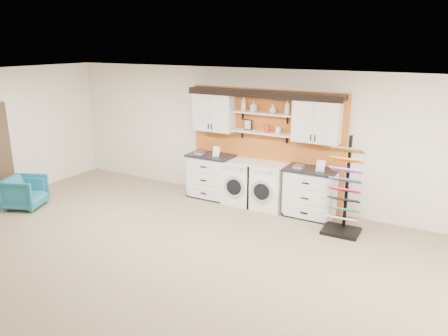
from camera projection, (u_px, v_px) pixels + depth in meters
The scene contains 22 objects.
floor at pixel (146, 287), 6.13m from camera, with size 10.00×10.00×0.00m, color gray.
ceiling at pixel (135, 85), 5.35m from camera, with size 10.00×10.00×0.00m, color white.
wall_back at pixel (266, 137), 9.08m from camera, with size 10.00×10.00×0.00m, color silver.
accent_panel at pixel (265, 147), 9.11m from camera, with size 3.40×0.07×2.40m, color #BE5E20.
upper_cabinet_left at pixel (214, 111), 9.31m from camera, with size 0.90×0.35×0.84m.
upper_cabinet_right at pixel (317, 120), 8.24m from camera, with size 0.90×0.35×0.84m.
shelf_lower at pixel (262, 133), 8.88m from camera, with size 1.32×0.28×0.03m, color silver.
shelf_upper at pixel (263, 113), 8.77m from camera, with size 1.32×0.28×0.03m, color silver.
crown_molding at pixel (263, 93), 8.67m from camera, with size 3.30×0.41×0.13m.
picture_frame at pixel (248, 125), 9.05m from camera, with size 0.18×0.02×0.22m.
canister_red at pixel (267, 129), 8.81m from camera, with size 0.11×0.11×0.16m, color red.
canister_cream at pixel (278, 130), 8.69m from camera, with size 0.10×0.10×0.14m, color silver.
base_cabinet_left at pixel (211, 176), 9.57m from camera, with size 0.99×0.66×0.97m.
base_cabinet_right at pixel (310, 193), 8.51m from camera, with size 0.99×0.66×0.97m.
washer at pixel (242, 182), 9.22m from camera, with size 0.66×0.71×0.92m.
dryer at pixel (269, 186), 8.92m from camera, with size 0.67×0.71×0.94m.
sample_rack at pixel (344, 204), 7.74m from camera, with size 0.65×0.54×1.76m.
armchair at pixel (25, 192), 8.98m from camera, with size 0.70×0.72×0.66m, color #1D6D87.
soap_bottle_a at pixel (244, 104), 8.93m from camera, with size 0.11×0.11×0.29m, color silver.
soap_bottle_b at pixel (254, 106), 8.83m from camera, with size 0.10×0.10×0.21m, color silver.
soap_bottle_c at pixel (273, 109), 8.64m from camera, with size 0.14×0.14×0.17m, color silver.
soap_bottle_d at pixel (287, 107), 8.48m from camera, with size 0.11×0.11×0.29m, color silver.
Camera 1 is at (3.62, -4.18, 3.32)m, focal length 35.00 mm.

